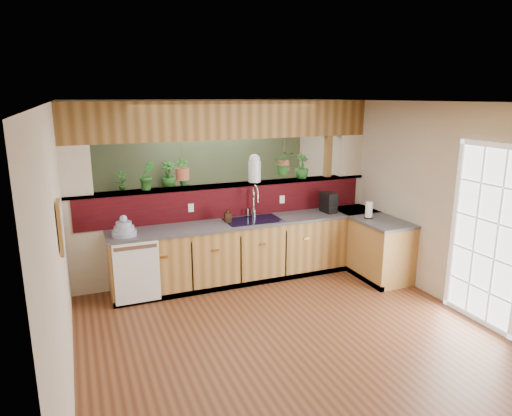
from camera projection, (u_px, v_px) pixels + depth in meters
name	position (u px, v px, depth m)	size (l,w,h in m)	color
ground	(263.00, 307.00, 5.91)	(4.60, 7.00, 0.01)	#5B321C
ceiling	(264.00, 102.00, 5.29)	(4.60, 7.00, 0.01)	brown
wall_back	(192.00, 169.00, 8.75)	(4.60, 0.02, 2.60)	beige
wall_left	(61.00, 230.00, 4.76)	(0.02, 7.00, 2.60)	beige
wall_right	(413.00, 195.00, 6.44)	(0.02, 7.00, 2.60)	beige
pass_through_partition	(230.00, 197.00, 6.85)	(4.60, 0.21, 2.60)	beige
pass_through_ledge	(228.00, 185.00, 6.80)	(4.60, 0.21, 0.04)	brown
header_beam	(227.00, 120.00, 6.57)	(4.60, 0.15, 0.55)	brown
sage_backwall	(192.00, 169.00, 8.73)	(4.55, 0.02, 2.55)	#4F6041
countertop	(292.00, 247.00, 6.89)	(4.14, 1.52, 0.90)	olive
dishwasher	(137.00, 273.00, 5.86)	(0.58, 0.03, 0.82)	white
navy_sink	(253.00, 225.00, 6.68)	(0.82, 0.50, 0.18)	black
french_door	(485.00, 238.00, 5.32)	(0.06, 1.02, 2.16)	white
framed_print	(60.00, 227.00, 3.99)	(0.04, 0.35, 0.45)	olive
faucet	(254.00, 200.00, 6.77)	(0.22, 0.22, 0.50)	#B7B7B2
dish_stack	(124.00, 229.00, 5.90)	(0.32, 0.32, 0.28)	#8F9BB9
soap_dispenser	(228.00, 215.00, 6.53)	(0.09, 0.09, 0.20)	#382314
coffee_maker	(329.00, 203.00, 7.08)	(0.16, 0.28, 0.31)	black
paper_towel	(369.00, 210.00, 6.74)	(0.12, 0.12, 0.27)	black
glass_jar	(255.00, 168.00, 6.90)	(0.19, 0.19, 0.43)	silver
ledge_plant_left	(147.00, 175.00, 6.31)	(0.23, 0.18, 0.41)	#22561E
ledge_plant_right	(302.00, 166.00, 7.20)	(0.21, 0.21, 0.38)	#22561E
hanging_plant_a	(182.00, 162.00, 6.46)	(0.24, 0.19, 0.55)	brown
hanging_plant_b	(284.00, 153.00, 7.03)	(0.41, 0.38, 0.51)	brown
shelving_console	(153.00, 217.00, 8.41)	(1.53, 0.41, 1.02)	black
shelf_plant_a	(121.00, 181.00, 8.06)	(0.20, 0.13, 0.37)	#22561E
shelf_plant_b	(168.00, 175.00, 8.35)	(0.28, 0.28, 0.49)	#22561E
floor_plant	(251.00, 222.00, 8.43)	(0.70, 0.61, 0.78)	#22561E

